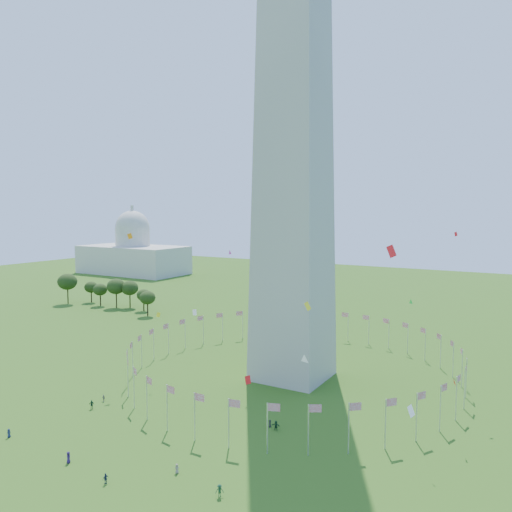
% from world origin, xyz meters
% --- Properties ---
extents(ground, '(600.00, 600.00, 0.00)m').
position_xyz_m(ground, '(0.00, 0.00, 0.00)').
color(ground, '#295213').
rests_on(ground, ground).
extents(washington_monument, '(16.80, 16.80, 169.00)m').
position_xyz_m(washington_monument, '(0.00, 50.00, 84.50)').
color(washington_monument, '#B9B2A4').
rests_on(washington_monument, ground).
extents(flag_ring, '(80.24, 80.24, 9.00)m').
position_xyz_m(flag_ring, '(-0.00, 50.00, 4.50)').
color(flag_ring, silver).
rests_on(flag_ring, ground).
extents(capitol_building, '(70.00, 35.00, 46.00)m').
position_xyz_m(capitol_building, '(-180.00, 180.00, 23.00)').
color(capitol_building, beige).
rests_on(capitol_building, ground).
extents(crowd, '(100.34, 71.85, 1.93)m').
position_xyz_m(crowd, '(8.11, -0.63, 0.88)').
color(crowd, slate).
rests_on(crowd, ground).
extents(kites_aloft, '(84.46, 75.32, 33.09)m').
position_xyz_m(kites_aloft, '(8.74, 27.48, 19.40)').
color(kites_aloft, white).
rests_on(kites_aloft, ground).
extents(tree_line_west, '(55.74, 15.53, 13.16)m').
position_xyz_m(tree_line_west, '(-108.60, 90.54, 5.63)').
color(tree_line_west, '#2D4717').
rests_on(tree_line_west, ground).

